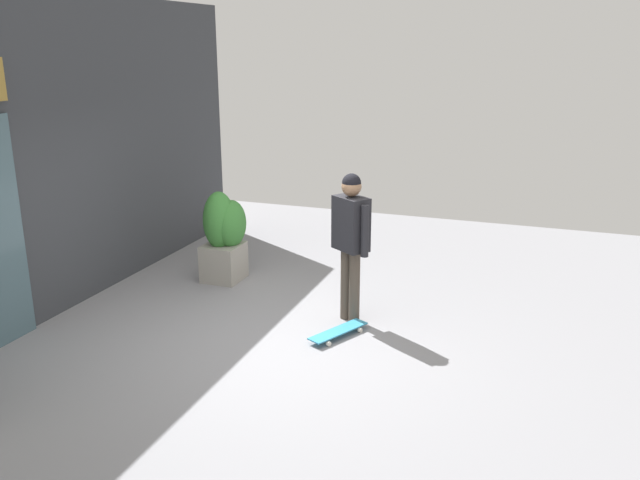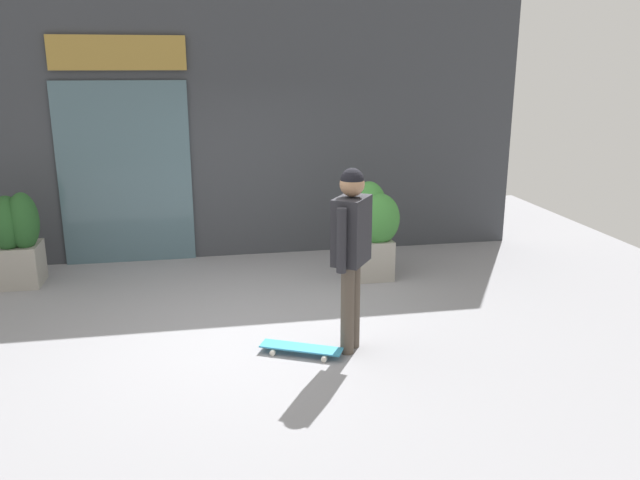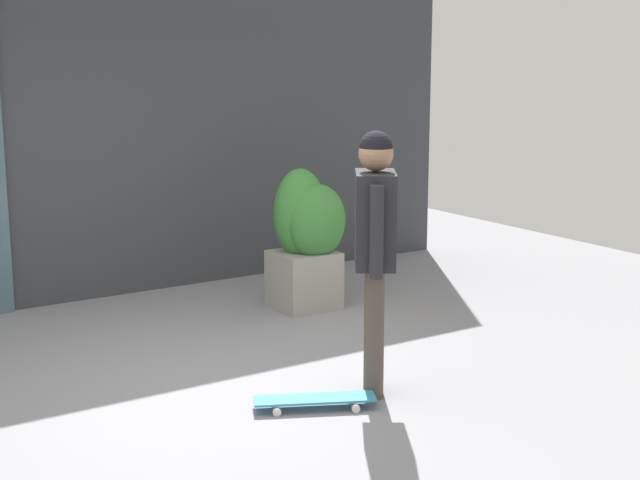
% 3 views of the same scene
% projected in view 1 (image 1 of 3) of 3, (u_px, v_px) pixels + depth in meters
% --- Properties ---
extents(ground_plane, '(12.00, 12.00, 0.00)m').
position_uv_depth(ground_plane, '(264.00, 340.00, 7.37)').
color(ground_plane, gray).
extents(building_facade, '(8.31, 0.31, 3.79)m').
position_uv_depth(building_facade, '(39.00, 160.00, 7.69)').
color(building_facade, '#383A3F').
rests_on(building_facade, ground_plane).
extents(skateboarder, '(0.45, 0.51, 1.79)m').
position_uv_depth(skateboarder, '(351.00, 232.00, 7.60)').
color(skateboarder, '#4C4238').
rests_on(skateboarder, ground_plane).
extents(skateboard, '(0.80, 0.52, 0.08)m').
position_uv_depth(skateboard, '(338.00, 331.00, 7.46)').
color(skateboard, teal).
rests_on(skateboard, ground_plane).
extents(planter_box_right, '(0.62, 0.54, 1.26)m').
position_uv_depth(planter_box_right, '(224.00, 235.00, 9.09)').
color(planter_box_right, gray).
rests_on(planter_box_right, ground_plane).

